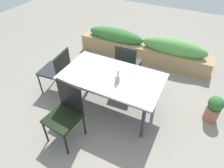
{
  "coord_description": "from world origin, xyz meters",
  "views": [
    {
      "loc": [
        1.04,
        -2.21,
        2.71
      ],
      "look_at": [
        -0.08,
        0.06,
        0.6
      ],
      "focal_mm": 31.92,
      "sensor_mm": 36.0,
      "label": 1
    }
  ],
  "objects_px": {
    "potted_plant": "(214,108)",
    "chair_near_left": "(66,111)",
    "chair_far_side": "(127,62)",
    "flower_vase": "(118,78)",
    "planter_box": "(143,47)",
    "chair_end_left": "(57,69)",
    "dining_table": "(112,79)"
  },
  "relations": [
    {
      "from": "chair_near_left",
      "to": "chair_far_side",
      "type": "height_order",
      "value": "chair_near_left"
    },
    {
      "from": "dining_table",
      "to": "chair_end_left",
      "type": "height_order",
      "value": "chair_end_left"
    },
    {
      "from": "flower_vase",
      "to": "planter_box",
      "type": "relative_size",
      "value": 0.07
    },
    {
      "from": "chair_far_side",
      "to": "planter_box",
      "type": "bearing_deg",
      "value": 88.6
    },
    {
      "from": "dining_table",
      "to": "chair_end_left",
      "type": "relative_size",
      "value": 1.81
    },
    {
      "from": "dining_table",
      "to": "potted_plant",
      "type": "xyz_separation_m",
      "value": [
        1.64,
        0.55,
        -0.44
      ]
    },
    {
      "from": "planter_box",
      "to": "chair_far_side",
      "type": "bearing_deg",
      "value": -88.84
    },
    {
      "from": "chair_end_left",
      "to": "chair_far_side",
      "type": "xyz_separation_m",
      "value": [
        1.1,
        0.79,
        -0.0
      ]
    },
    {
      "from": "flower_vase",
      "to": "planter_box",
      "type": "xyz_separation_m",
      "value": [
        -0.23,
        1.96,
        -0.53
      ]
    },
    {
      "from": "planter_box",
      "to": "chair_end_left",
      "type": "bearing_deg",
      "value": -120.16
    },
    {
      "from": "dining_table",
      "to": "chair_end_left",
      "type": "distance_m",
      "value": 1.17
    },
    {
      "from": "flower_vase",
      "to": "potted_plant",
      "type": "height_order",
      "value": "flower_vase"
    },
    {
      "from": "chair_end_left",
      "to": "flower_vase",
      "type": "relative_size",
      "value": 3.95
    },
    {
      "from": "planter_box",
      "to": "dining_table",
      "type": "bearing_deg",
      "value": -87.44
    },
    {
      "from": "chair_end_left",
      "to": "potted_plant",
      "type": "height_order",
      "value": "chair_end_left"
    },
    {
      "from": "chair_near_left",
      "to": "chair_far_side",
      "type": "distance_m",
      "value": 1.62
    },
    {
      "from": "planter_box",
      "to": "flower_vase",
      "type": "bearing_deg",
      "value": -83.38
    },
    {
      "from": "chair_near_left",
      "to": "chair_far_side",
      "type": "bearing_deg",
      "value": -94.93
    },
    {
      "from": "chair_near_left",
      "to": "flower_vase",
      "type": "xyz_separation_m",
      "value": [
        0.5,
        0.69,
        0.31
      ]
    },
    {
      "from": "planter_box",
      "to": "potted_plant",
      "type": "distance_m",
      "value": 2.17
    },
    {
      "from": "dining_table",
      "to": "potted_plant",
      "type": "relative_size",
      "value": 3.23
    },
    {
      "from": "chair_end_left",
      "to": "flower_vase",
      "type": "bearing_deg",
      "value": -100.49
    },
    {
      "from": "chair_near_left",
      "to": "potted_plant",
      "type": "xyz_separation_m",
      "value": [
        2.0,
        1.34,
        -0.28
      ]
    },
    {
      "from": "chair_end_left",
      "to": "potted_plant",
      "type": "bearing_deg",
      "value": -84.74
    },
    {
      "from": "chair_near_left",
      "to": "flower_vase",
      "type": "distance_m",
      "value": 0.91
    },
    {
      "from": "chair_far_side",
      "to": "flower_vase",
      "type": "height_order",
      "value": "flower_vase"
    },
    {
      "from": "dining_table",
      "to": "potted_plant",
      "type": "distance_m",
      "value": 1.78
    },
    {
      "from": "potted_plant",
      "to": "chair_end_left",
      "type": "bearing_deg",
      "value": -169.11
    },
    {
      "from": "chair_end_left",
      "to": "chair_far_side",
      "type": "height_order",
      "value": "chair_far_side"
    },
    {
      "from": "dining_table",
      "to": "chair_end_left",
      "type": "xyz_separation_m",
      "value": [
        -1.16,
        0.01,
        -0.17
      ]
    },
    {
      "from": "potted_plant",
      "to": "chair_near_left",
      "type": "bearing_deg",
      "value": -146.12
    },
    {
      "from": "chair_far_side",
      "to": "potted_plant",
      "type": "relative_size",
      "value": 1.83
    }
  ]
}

